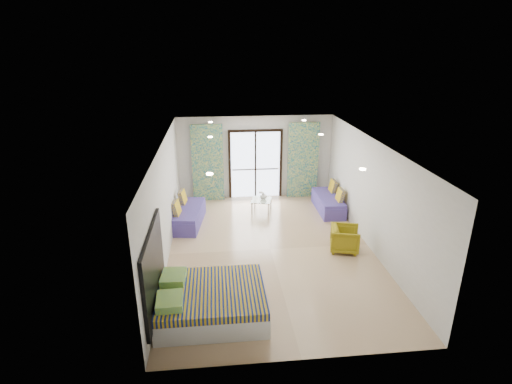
{
  "coord_description": "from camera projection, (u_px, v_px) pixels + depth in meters",
  "views": [
    {
      "loc": [
        -1.27,
        -8.78,
        4.84
      ],
      "look_at": [
        -0.26,
        1.06,
        1.15
      ],
      "focal_mm": 28.0,
      "sensor_mm": 36.0,
      "label": 1
    }
  ],
  "objects": [
    {
      "name": "wall_front",
      "position": [
        306.0,
        289.0,
        6.03
      ],
      "size": [
        5.0,
        0.01,
        2.7
      ],
      "primitive_type": null,
      "color": "silver",
      "rests_on": "ground"
    },
    {
      "name": "daybed_right",
      "position": [
        329.0,
        202.0,
        12.24
      ],
      "size": [
        0.68,
        1.71,
        0.84
      ],
      "rotation": [
        0.0,
        0.0,
        -0.01
      ],
      "color": "#493C8F",
      "rests_on": "floor"
    },
    {
      "name": "downlight_d",
      "position": [
        321.0,
        134.0,
        10.13
      ],
      "size": [
        0.12,
        0.12,
        0.02
      ],
      "primitive_type": "cylinder",
      "color": "#FFE0B2",
      "rests_on": "ceiling"
    },
    {
      "name": "downlight_c",
      "position": [
        210.0,
        137.0,
        9.86
      ],
      "size": [
        0.12,
        0.12,
        0.02
      ],
      "primitive_type": "cylinder",
      "color": "#FFE0B2",
      "rests_on": "ceiling"
    },
    {
      "name": "curtain_left",
      "position": [
        208.0,
        163.0,
        12.74
      ],
      "size": [
        1.0,
        0.1,
        2.5
      ],
      "primitive_type": "cube",
      "color": "silver",
      "rests_on": "floor"
    },
    {
      "name": "vase",
      "position": [
        263.0,
        196.0,
        12.14
      ],
      "size": [
        0.28,
        0.28,
        0.21
      ],
      "primitive_type": "imported",
      "rotation": [
        0.0,
        0.0,
        -0.4
      ],
      "color": "white",
      "rests_on": "coffee_table"
    },
    {
      "name": "wall_left",
      "position": [
        165.0,
        203.0,
        9.28
      ],
      "size": [
        0.01,
        7.5,
        2.7
      ],
      "primitive_type": null,
      "color": "silver",
      "rests_on": "ground"
    },
    {
      "name": "coffee_table",
      "position": [
        262.0,
        201.0,
        12.13
      ],
      "size": [
        0.72,
        0.72,
        0.67
      ],
      "rotation": [
        0.0,
        0.0,
        -0.27
      ],
      "color": "silver",
      "rests_on": "floor"
    },
    {
      "name": "armchair",
      "position": [
        345.0,
        238.0,
        9.83
      ],
      "size": [
        0.78,
        0.81,
        0.69
      ],
      "primitive_type": "imported",
      "rotation": [
        0.0,
        0.0,
        1.31
      ],
      "color": "olive",
      "rests_on": "floor"
    },
    {
      "name": "downlight_e",
      "position": [
        211.0,
        122.0,
        11.72
      ],
      "size": [
        0.12,
        0.12,
        0.02
      ],
      "primitive_type": "cylinder",
      "color": "#FFE0B2",
      "rests_on": "ceiling"
    },
    {
      "name": "downlight_f",
      "position": [
        304.0,
        120.0,
        12.0
      ],
      "size": [
        0.12,
        0.12,
        0.02
      ],
      "primitive_type": "cylinder",
      "color": "#FFE0B2",
      "rests_on": "ceiling"
    },
    {
      "name": "switch_plate",
      "position": [
        161.0,
        238.0,
        8.29
      ],
      "size": [
        0.02,
        0.1,
        0.1
      ],
      "primitive_type": "cube",
      "color": "silver",
      "rests_on": "wall_left"
    },
    {
      "name": "daybed_left",
      "position": [
        188.0,
        215.0,
        11.3
      ],
      "size": [
        0.92,
        1.84,
        0.87
      ],
      "rotation": [
        0.0,
        0.0,
        -0.13
      ],
      "color": "#493C8F",
      "rests_on": "floor"
    },
    {
      "name": "headboard",
      "position": [
        154.0,
        269.0,
        7.13
      ],
      "size": [
        0.06,
        2.1,
        1.5
      ],
      "primitive_type": "cube",
      "color": "black",
      "rests_on": "floor"
    },
    {
      "name": "bed",
      "position": [
        211.0,
        302.0,
        7.49
      ],
      "size": [
        2.01,
        1.64,
        0.69
      ],
      "color": "silver",
      "rests_on": "floor"
    },
    {
      "name": "wall_back",
      "position": [
        255.0,
        157.0,
        13.02
      ],
      "size": [
        5.0,
        0.01,
        2.7
      ],
      "primitive_type": null,
      "color": "silver",
      "rests_on": "ground"
    },
    {
      "name": "curtain_right",
      "position": [
        303.0,
        160.0,
        13.04
      ],
      "size": [
        1.0,
        0.1,
        2.5
      ],
      "primitive_type": "cube",
      "color": "silver",
      "rests_on": "floor"
    },
    {
      "name": "wall_right",
      "position": [
        372.0,
        195.0,
        9.77
      ],
      "size": [
        0.01,
        7.5,
        2.7
      ],
      "primitive_type": null,
      "color": "silver",
      "rests_on": "ground"
    },
    {
      "name": "balcony_door",
      "position": [
        255.0,
        160.0,
        13.03
      ],
      "size": [
        1.76,
        0.08,
        2.28
      ],
      "color": "black",
      "rests_on": "floor"
    },
    {
      "name": "downlight_a",
      "position": [
        210.0,
        174.0,
        7.06
      ],
      "size": [
        0.12,
        0.12,
        0.02
      ],
      "primitive_type": "cylinder",
      "color": "#FFE0B2",
      "rests_on": "ceiling"
    },
    {
      "name": "downlight_b",
      "position": [
        363.0,
        169.0,
        7.34
      ],
      "size": [
        0.12,
        0.12,
        0.02
      ],
      "primitive_type": "cylinder",
      "color": "#FFE0B2",
      "rests_on": "ceiling"
    },
    {
      "name": "floor",
      "position": [
        270.0,
        249.0,
        10.0
      ],
      "size": [
        5.0,
        7.5,
        0.01
      ],
      "primitive_type": null,
      "color": "tan",
      "rests_on": "ground"
    },
    {
      "name": "ceiling",
      "position": [
        272.0,
        144.0,
        9.05
      ],
      "size": [
        5.0,
        7.5,
        0.01
      ],
      "primitive_type": null,
      "color": "silver",
      "rests_on": "ground"
    },
    {
      "name": "balcony_rail",
      "position": [
        255.0,
        169.0,
        13.14
      ],
      "size": [
        1.52,
        0.03,
        0.04
      ],
      "primitive_type": "cube",
      "color": "#595451",
      "rests_on": "balcony_door"
    }
  ]
}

